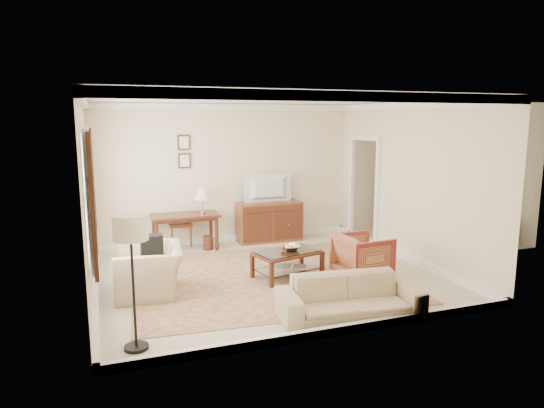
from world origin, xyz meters
TOP-DOWN VIEW (x-y plane):
  - room_shell at (0.00, 0.00)m, footprint 5.51×5.01m
  - annex_bedroom at (4.49, 1.15)m, footprint 3.00×2.70m
  - window_front at (-2.70, -0.70)m, footprint 0.12×1.56m
  - window_rear at (-2.70, 0.90)m, footprint 0.12×1.56m
  - doorway at (2.71, 1.50)m, footprint 0.10×1.12m
  - rug at (-0.06, -0.12)m, footprint 4.52×3.97m
  - writing_desk at (-1.00, 2.07)m, footprint 1.32×0.66m
  - desk_chair at (-1.05, 2.42)m, footprint 0.54×0.54m
  - desk_lamp at (-0.64, 2.07)m, footprint 0.32×0.32m
  - framed_prints at (-0.90, 2.47)m, footprint 0.25×0.04m
  - sideboard at (0.83, 2.21)m, footprint 1.37×0.53m
  - tv at (0.83, 2.19)m, footprint 0.99×0.57m
  - coffee_table at (0.27, -0.23)m, footprint 1.19×0.86m
  - fruit_bowl at (0.36, -0.19)m, footprint 0.42×0.42m
  - book_a at (0.16, -0.17)m, footprint 0.21×0.24m
  - book_b at (0.38, -0.22)m, footprint 0.26×0.14m
  - striped_armchair at (1.44, -0.65)m, footprint 0.79×0.83m
  - club_armchair at (-1.94, -0.22)m, footprint 0.83×1.17m
  - backpack at (-1.89, -0.22)m, footprint 0.27×0.35m
  - sofa at (0.44, -2.03)m, footprint 1.93×0.78m
  - floor_lamp at (-2.28, -2.00)m, footprint 0.38×0.38m

SIDE VIEW (x-z plane):
  - rug at x=-0.06m, z-range 0.00..0.01m
  - book_b at x=0.38m, z-range -0.02..0.36m
  - book_a at x=0.16m, z-range -0.01..0.37m
  - annex_bedroom at x=4.49m, z-range -1.11..1.79m
  - coffee_table at x=0.27m, z-range 0.12..0.57m
  - sofa at x=0.44m, z-range 0.00..0.74m
  - striped_armchair at x=1.44m, z-range 0.00..0.80m
  - sideboard at x=0.83m, z-range 0.00..0.84m
  - club_armchair at x=-1.94m, z-range 0.00..0.96m
  - fruit_bowl at x=0.36m, z-range 0.45..0.56m
  - desk_chair at x=-1.05m, z-range 0.00..1.05m
  - writing_desk at x=-1.00m, z-range 0.25..0.97m
  - backpack at x=-1.89m, z-range 0.53..0.93m
  - desk_lamp at x=-0.64m, z-range 0.72..1.22m
  - doorway at x=2.71m, z-range -0.05..2.20m
  - floor_lamp at x=-2.28m, z-range 0.52..2.08m
  - tv at x=0.83m, z-range 1.27..1.40m
  - window_front at x=-2.70m, z-range 0.65..2.45m
  - window_rear at x=-2.70m, z-range 0.65..2.45m
  - framed_prints at x=-0.90m, z-range 1.60..2.28m
  - room_shell at x=0.00m, z-range 1.02..3.93m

